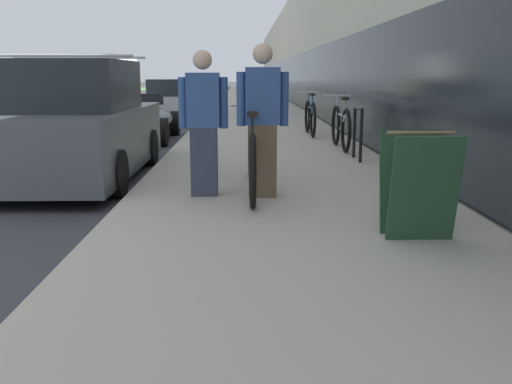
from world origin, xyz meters
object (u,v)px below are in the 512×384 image
at_px(person_bystander, 204,124).
at_px(cruiser_bike_middle, 310,117).
at_px(vintage_roadster_curbside, 137,120).
at_px(moving_truck, 110,78).
at_px(tandem_bicycle, 251,156).
at_px(parked_sedan_curbside, 75,127).
at_px(parked_sedan_far, 174,101).
at_px(person_rider, 263,121).
at_px(cruiser_bike_nearest, 341,127).
at_px(sandwich_board_sign, 418,184).
at_px(bike_rack_hoop, 358,128).

bearing_deg(person_bystander, cruiser_bike_middle, 73.40).
distance_m(vintage_roadster_curbside, moving_truck, 21.48).
xyz_separation_m(tandem_bicycle, person_bystander, (-0.54, -0.25, 0.40)).
relative_size(parked_sedan_curbside, moving_truck, 0.63).
xyz_separation_m(parked_sedan_curbside, parked_sedan_far, (0.09, 11.19, -0.15)).
relative_size(parked_sedan_curbside, parked_sedan_far, 1.02).
height_order(person_bystander, parked_sedan_curbside, same).
height_order(person_rider, cruiser_bike_nearest, person_rider).
xyz_separation_m(vintage_roadster_curbside, parked_sedan_far, (0.12, 6.19, 0.16)).
height_order(parked_sedan_far, moving_truck, moving_truck).
distance_m(person_rider, cruiser_bike_middle, 6.75).
bearing_deg(parked_sedan_curbside, parked_sedan_far, 89.55).
relative_size(cruiser_bike_middle, parked_sedan_curbside, 0.43).
relative_size(cruiser_bike_nearest, vintage_roadster_curbside, 0.48).
distance_m(cruiser_bike_middle, sandwich_board_sign, 8.27).
bearing_deg(tandem_bicycle, moving_truck, 106.03).
bearing_deg(person_rider, tandem_bicycle, 110.35).
xyz_separation_m(person_rider, vintage_roadster_curbside, (-2.67, 6.94, -0.54)).
distance_m(bike_rack_hoop, cruiser_bike_middle, 3.88).
distance_m(tandem_bicycle, moving_truck, 28.53).
xyz_separation_m(person_bystander, moving_truck, (-7.34, 27.66, 0.34)).
bearing_deg(tandem_bicycle, parked_sedan_curbside, 147.22).
distance_m(tandem_bicycle, person_bystander, 0.71).
relative_size(cruiser_bike_nearest, cruiser_bike_middle, 1.03).
distance_m(cruiser_bike_middle, parked_sedan_far, 7.57).
xyz_separation_m(person_rider, bike_rack_hoop, (1.61, 2.74, -0.33)).
distance_m(parked_sedan_curbside, vintage_roadster_curbside, 5.01).
xyz_separation_m(sandwich_board_sign, moving_truck, (-9.24, 29.40, 0.70)).
xyz_separation_m(person_bystander, parked_sedan_far, (-1.90, 13.06, -0.35)).
xyz_separation_m(tandem_bicycle, vintage_roadster_curbside, (-2.55, 6.62, -0.10)).
distance_m(tandem_bicycle, cruiser_bike_nearest, 4.21).
distance_m(person_bystander, parked_sedan_curbside, 2.73).
relative_size(bike_rack_hoop, sandwich_board_sign, 0.94).
bearing_deg(person_bystander, cruiser_bike_nearest, 61.39).
bearing_deg(parked_sedan_far, sandwich_board_sign, -75.59).
relative_size(cruiser_bike_nearest, sandwich_board_sign, 2.09).
bearing_deg(cruiser_bike_middle, tandem_bicycle, -102.65).
relative_size(person_rider, moving_truck, 0.25).
height_order(cruiser_bike_middle, parked_sedan_curbside, parked_sedan_curbside).
xyz_separation_m(tandem_bicycle, bike_rack_hoop, (1.73, 2.42, 0.10)).
relative_size(person_bystander, cruiser_bike_middle, 0.88).
height_order(person_bystander, sandwich_board_sign, person_bystander).
xyz_separation_m(tandem_bicycle, sandwich_board_sign, (1.37, -1.98, 0.04)).
bearing_deg(person_rider, moving_truck, 106.08).
height_order(bike_rack_hoop, parked_sedan_far, parked_sedan_far).
xyz_separation_m(cruiser_bike_nearest, sandwich_board_sign, (-0.33, -5.83, 0.05)).
height_order(person_rider, cruiser_bike_middle, person_rider).
bearing_deg(moving_truck, parked_sedan_far, -69.56).
relative_size(tandem_bicycle, cruiser_bike_middle, 1.42).
relative_size(person_rider, parked_sedan_curbside, 0.39).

